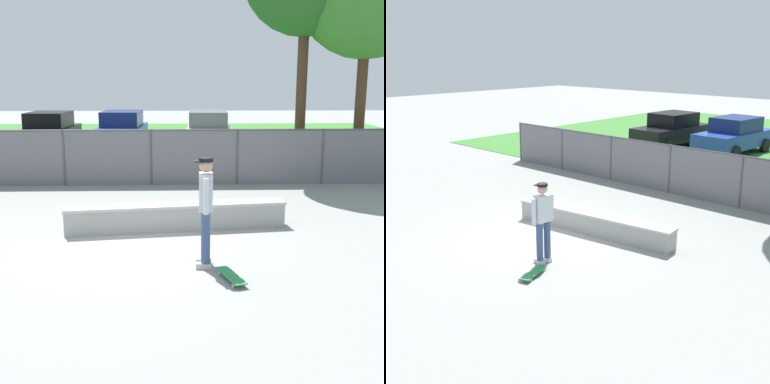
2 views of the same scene
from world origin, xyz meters
TOP-DOWN VIEW (x-y plane):
  - ground_plane at (0.00, 0.00)m, footprint 80.00×80.00m
  - grass_strip at (0.00, 16.08)m, footprint 27.09×20.00m
  - concrete_ledge at (0.72, 1.18)m, footprint 4.60×1.07m
  - skateboarder at (1.20, -1.01)m, footprint 0.31×0.60m
  - skateboard at (1.57, -1.63)m, footprint 0.44×0.82m
  - chainlink_fence at (0.00, 5.78)m, footprint 15.16×0.07m
  - car_black at (-4.62, 12.95)m, footprint 2.22×4.31m
  - car_blue at (-1.61, 13.47)m, footprint 2.22×4.31m
  - car_silver at (2.13, 13.21)m, footprint 2.22×4.31m

SIDE VIEW (x-z plane):
  - ground_plane at x=0.00m, z-range 0.00..0.00m
  - grass_strip at x=0.00m, z-range 0.00..0.02m
  - skateboard at x=1.57m, z-range 0.03..0.12m
  - concrete_ledge at x=0.72m, z-range 0.00..0.55m
  - car_black at x=-4.62m, z-range 0.01..1.67m
  - car_blue at x=-1.61m, z-range 0.01..1.67m
  - car_silver at x=2.13m, z-range 0.01..1.67m
  - chainlink_fence at x=0.00m, z-range 0.08..1.71m
  - skateboarder at x=1.20m, z-range 0.11..1.95m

